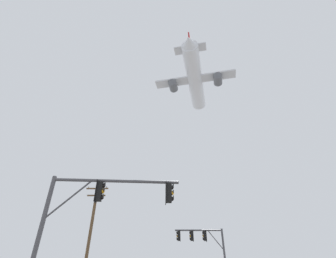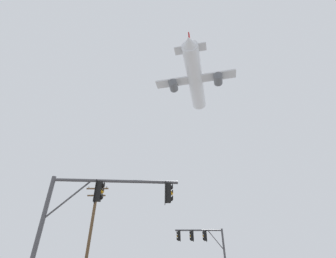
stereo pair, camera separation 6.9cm
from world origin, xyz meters
name	(u,v)px [view 2 (the right image)]	position (x,y,z in m)	size (l,w,h in m)	color
signal_pole_near	(96,206)	(-3.27, 6.26, 4.23)	(6.09, 0.83, 5.58)	#4C4C51
signal_pole_far	(204,243)	(3.26, 21.11, 4.30)	(4.86, 0.51, 5.58)	#4C4C51
utility_pole	(91,231)	(-7.32, 18.43, 5.03)	(2.20, 0.28, 9.46)	brown
airplane	(195,80)	(5.59, 34.85, 39.31)	(17.89, 23.16, 6.32)	white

